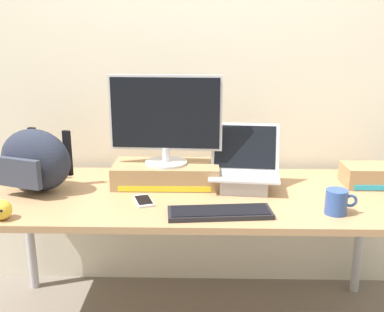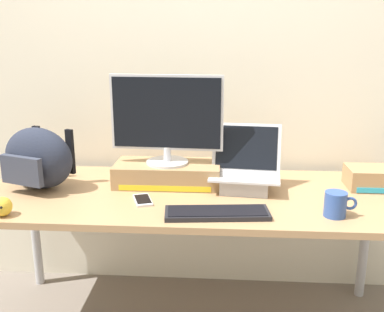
# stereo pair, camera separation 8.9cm
# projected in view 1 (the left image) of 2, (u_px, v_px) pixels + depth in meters

# --- Properties ---
(back_wall) EXTENTS (7.00, 0.10, 2.60)m
(back_wall) POSITION_uv_depth(u_px,v_px,m) (194.00, 59.00, 2.40)
(back_wall) COLOR silver
(back_wall) RESTS_ON ground
(desk) EXTENTS (1.98, 0.77, 0.71)m
(desk) POSITION_uv_depth(u_px,v_px,m) (192.00, 205.00, 2.11)
(desk) COLOR #A87F56
(desk) RESTS_ON ground
(toner_box_yellow) EXTENTS (0.52, 0.25, 0.11)m
(toner_box_yellow) POSITION_uv_depth(u_px,v_px,m) (166.00, 174.00, 2.19)
(toner_box_yellow) COLOR #9E7A51
(toner_box_yellow) RESTS_ON desk
(desktop_monitor) EXTENTS (0.54, 0.21, 0.43)m
(desktop_monitor) POSITION_uv_depth(u_px,v_px,m) (165.00, 119.00, 2.12)
(desktop_monitor) COLOR silver
(desktop_monitor) RESTS_ON toner_box_yellow
(open_laptop) EXTENTS (0.35, 0.27, 0.30)m
(open_laptop) POSITION_uv_depth(u_px,v_px,m) (244.00, 176.00, 2.13)
(open_laptop) COLOR #ADADB2
(open_laptop) RESTS_ON desk
(external_keyboard) EXTENTS (0.44, 0.18, 0.02)m
(external_keyboard) POSITION_uv_depth(u_px,v_px,m) (220.00, 212.00, 1.84)
(external_keyboard) COLOR black
(external_keyboard) RESTS_ON desk
(messenger_backpack) EXTENTS (0.41, 0.31, 0.30)m
(messenger_backpack) POSITION_uv_depth(u_px,v_px,m) (35.00, 160.00, 2.09)
(messenger_backpack) COLOR #232838
(messenger_backpack) RESTS_ON desk
(coffee_mug) EXTENTS (0.13, 0.09, 0.10)m
(coffee_mug) POSITION_uv_depth(u_px,v_px,m) (337.00, 202.00, 1.84)
(coffee_mug) COLOR #2D4C93
(coffee_mug) RESTS_ON desk
(cell_phone) EXTENTS (0.11, 0.16, 0.01)m
(cell_phone) POSITION_uv_depth(u_px,v_px,m) (144.00, 201.00, 1.98)
(cell_phone) COLOR silver
(cell_phone) RESTS_ON desk
(plush_toy) EXTENTS (0.08, 0.08, 0.08)m
(plush_toy) POSITION_uv_depth(u_px,v_px,m) (2.00, 210.00, 1.79)
(plush_toy) COLOR gold
(plush_toy) RESTS_ON desk
(toner_box_cyan) EXTENTS (0.32, 0.18, 0.10)m
(toner_box_cyan) POSITION_uv_depth(u_px,v_px,m) (377.00, 175.00, 2.18)
(toner_box_cyan) COLOR #9E7A51
(toner_box_cyan) RESTS_ON desk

